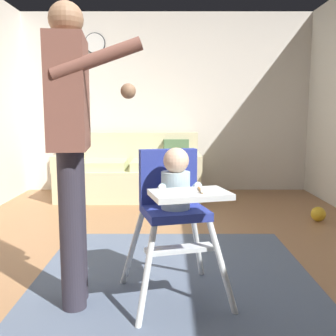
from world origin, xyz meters
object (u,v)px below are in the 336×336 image
toy_ball (319,214)px  wall_clock (95,43)px  adult_standing (72,139)px  couch (131,173)px  high_chair (175,196)px

toy_ball → wall_clock: (-2.60, 1.68, 2.02)m
adult_standing → wall_clock: 3.67m
toy_ball → wall_clock: size_ratio=0.53×
couch → adult_standing: 3.05m
couch → wall_clock: wall_clock is taller
couch → high_chair: 2.98m
couch → toy_ball: (2.08, -1.21, -0.25)m
couch → wall_clock: (-0.52, 0.48, 1.77)m
couch → adult_standing: (-0.04, -2.98, 0.65)m
couch → toy_ball: bearing=59.9°
toy_ball → wall_clock: wall_clock is taller
high_chair → wall_clock: 3.84m
adult_standing → toy_ball: (2.12, 1.77, -0.90)m
high_chair → adult_standing: size_ratio=0.54×
high_chair → wall_clock: size_ratio=3.21×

